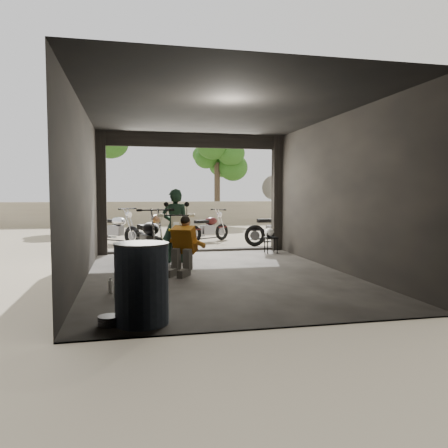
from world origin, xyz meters
name	(u,v)px	position (x,y,z in m)	size (l,w,h in m)	color
ground	(218,275)	(0.00, 0.00, 0.00)	(80.00, 80.00, 0.00)	#7A6D56
garage	(213,209)	(0.00, 0.55, 1.28)	(7.00, 7.13, 3.20)	#2D2B28
boundary_wall	(163,213)	(0.00, 14.00, 0.60)	(18.00, 0.30, 1.20)	gray
tree_left	(99,141)	(-3.00, 12.50, 3.99)	(2.20, 2.20, 5.60)	#382B1E
tree_right	(217,156)	(2.80, 14.00, 3.56)	(2.20, 2.20, 5.00)	#382B1E
main_bike	(179,239)	(-0.62, 1.40, 0.59)	(0.73, 1.78, 1.19)	beige
left_bike	(149,236)	(-1.25, 1.84, 0.64)	(0.77, 1.88, 1.27)	black
outside_bike_a	(116,226)	(-2.10, 5.80, 0.58)	(0.71, 1.72, 1.16)	black
outside_bike_b	(209,225)	(0.89, 5.96, 0.54)	(0.66, 1.60, 1.08)	#3D0E0E
outside_bike_c	(278,226)	(2.76, 4.34, 0.62)	(0.75, 1.83, 1.24)	black
rider	(175,226)	(-0.66, 1.68, 0.86)	(0.62, 0.41, 1.71)	black
mechanic	(182,247)	(-0.70, 0.10, 0.56)	(0.57, 0.78, 1.13)	#C6781A
stool	(271,240)	(2.00, 2.74, 0.37)	(0.32, 0.32, 0.45)	black
helmet	(269,232)	(1.95, 2.75, 0.57)	(0.26, 0.27, 0.25)	white
oil_drum	(142,285)	(-1.55, -3.00, 0.50)	(0.65, 0.65, 1.00)	#3E4E68
sign_post	(273,200)	(2.40, 3.73, 1.42)	(0.71, 0.08, 2.13)	black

